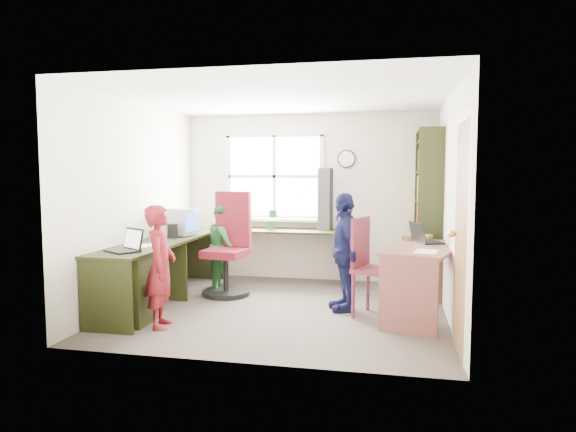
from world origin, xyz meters
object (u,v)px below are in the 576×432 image
Objects in this scene: laptop_left at (127,246)px; person_green at (224,246)px; right_desk at (425,266)px; cd_tower at (325,199)px; crt_monitor at (180,222)px; potted_plant at (272,219)px; laptop_right at (424,238)px; swivel_chair at (229,250)px; wooden_chair at (371,263)px; person_red at (160,266)px; bookshelf at (428,216)px; l_desk at (166,270)px; person_navy at (344,252)px.

person_green is (0.49, 1.66, -0.22)m from laptop_left.
right_desk is 1.68× the size of cd_tower.
crt_monitor reaches higher than potted_plant.
laptop_right is (-0.00, 0.30, 0.27)m from right_desk.
swivel_chair is at bearing 58.71° from laptop_right.
person_green reaches higher than wooden_chair.
person_red is at bearing -91.53° from swivel_chair.
swivel_chair is (-2.50, -0.60, -0.44)m from bookshelf.
wooden_chair is (-0.57, -0.04, 0.02)m from right_desk.
right_desk is 3.15m from laptop_left.
potted_plant is at bearing 64.04° from l_desk.
bookshelf is 1.57× the size of person_navy.
bookshelf is 3.46m from person_red.
l_desk is 2.94m from laptop_right.
crt_monitor reaches higher than l_desk.
laptop_left reaches higher than right_desk.
wooden_chair is 3.70× the size of potted_plant.
right_desk is at bearing -35.45° from potted_plant.
person_navy reaches higher than wooden_chair.
person_navy is (1.53, -0.48, 0.11)m from swivel_chair.
swivel_chair is 2.97× the size of laptop_left.
swivel_chair is 3.08× the size of laptop_right.
wooden_chair is 2.59m from laptop_left.
bookshelf is 4.77× the size of laptop_left.
wooden_chair is 2.55m from crt_monitor.
right_desk is 0.57m from wooden_chair.
bookshelf is at bearing 26.43° from l_desk.
wooden_chair is 0.87× the size of person_red.
person_red is (-0.59, -2.33, -0.27)m from potted_plant.
cd_tower is 2.82m from person_red.
person_green reaches higher than laptop_right.
laptop_right is at bearing 6.67° from crt_monitor.
potted_plant is (-2.13, 0.23, -0.11)m from bookshelf.
laptop_left is 0.51× the size of cd_tower.
wooden_chair is 0.80× the size of person_navy.
laptop_right is (3.03, 1.10, 0.02)m from laptop_left.
swivel_chair is 0.28m from person_green.
l_desk is at bearing 104.80° from laptop_left.
person_red is (-2.06, -0.84, 0.04)m from wooden_chair.
crt_monitor is 3.03m from laptop_right.
cd_tower reaches higher than right_desk.
potted_plant is (-0.75, -0.08, -0.29)m from cd_tower.
wooden_chair reaches higher than right_desk.
person_red reaches higher than crt_monitor.
l_desk is at bearing -67.19° from crt_monitor.
laptop_left is (-0.17, -0.55, 0.35)m from l_desk.
right_desk is 1.12× the size of swivel_chair.
l_desk is 2.31m from wooden_chair.
laptop_left is at bearing -113.96° from potted_plant.
bookshelf reaches higher than swivel_chair.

